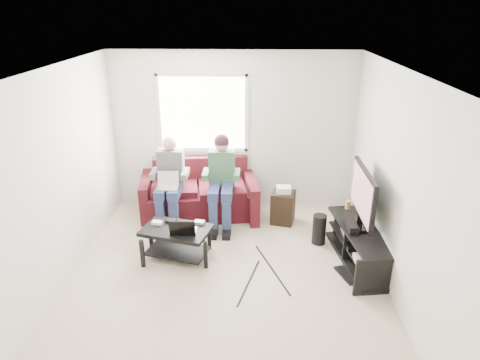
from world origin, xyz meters
The scene contains 26 objects.
floor centered at (0.00, 0.00, 0.00)m, with size 4.50×4.50×0.00m, color beige.
ceiling centered at (0.00, 0.00, 2.60)m, with size 4.50×4.50×0.00m, color white.
wall_back centered at (0.00, 2.25, 1.30)m, with size 4.50×4.50×0.00m, color silver.
wall_front centered at (0.00, -2.25, 1.30)m, with size 4.50×4.50×0.00m, color silver.
wall_left centered at (-2.00, 0.00, 1.30)m, with size 4.50×4.50×0.00m, color silver.
wall_right centered at (2.00, 0.00, 1.30)m, with size 4.50×4.50×0.00m, color silver.
window centered at (-0.50, 2.23, 1.60)m, with size 1.48×0.04×1.28m.
sofa centered at (-0.55, 1.82, 0.33)m, with size 2.02×1.12×0.89m.
person_left centered at (-0.95, 1.48, 0.76)m, with size 0.40×0.70×1.37m.
person_right centered at (-0.15, 1.50, 0.82)m, with size 0.40×0.71×1.41m.
laptop_silver centered at (-0.95, 1.29, 0.74)m, with size 0.32×0.22×0.24m, color silver, non-canonical shape.
coffee_table centered at (-0.69, 0.45, 0.33)m, with size 1.01×0.77×0.45m.
laptop_black centered at (-0.57, 0.37, 0.57)m, with size 0.34×0.24×0.24m, color black, non-canonical shape.
controller_a centered at (-0.97, 0.57, 0.47)m, with size 0.14×0.09×0.04m, color silver.
controller_b centered at (-0.79, 0.63, 0.47)m, with size 0.14×0.09×0.04m, color black.
controller_c centered at (-0.39, 0.60, 0.47)m, with size 0.14×0.09×0.04m, color gray.
tv_stand centered at (1.77, 0.42, 0.22)m, with size 0.64×1.52×0.49m.
tv centered at (1.77, 0.52, 0.95)m, with size 0.12×1.10×0.81m.
soundbar centered at (1.65, 0.52, 0.54)m, with size 0.12×0.50×0.10m, color black.
drink_cup centered at (1.72, 1.05, 0.55)m, with size 0.08×0.08×0.12m, color #A87F48.
console_white centered at (1.77, 0.02, 0.29)m, with size 0.30×0.22×0.06m, color silver.
console_grey centered at (1.77, 0.72, 0.30)m, with size 0.34×0.26×0.08m, color gray.
console_black centered at (1.77, 0.37, 0.29)m, with size 0.38×0.30×0.07m, color black.
subwoofer centered at (1.30, 0.90, 0.22)m, with size 0.20×0.20×0.45m, color black.
keyboard_floor centered at (1.55, 0.08, 0.01)m, with size 0.14×0.41×0.02m, color black.
end_table centered at (0.82, 1.54, 0.28)m, with size 0.35×0.35×0.61m.
Camera 1 is at (0.34, -4.59, 3.25)m, focal length 32.00 mm.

